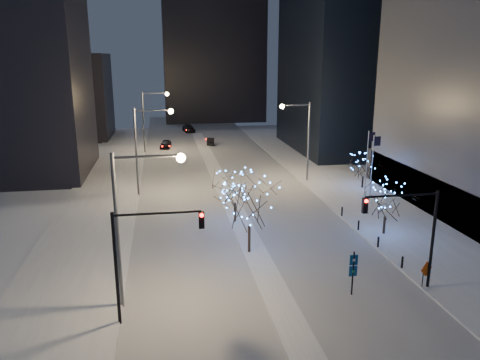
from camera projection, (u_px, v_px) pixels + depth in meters
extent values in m
plane|color=white|center=(283.00, 309.00, 29.50)|extent=(160.00, 160.00, 0.00)
cube|color=#AEB3BE|center=(217.00, 175.00, 62.87)|extent=(20.00, 130.00, 0.02)
cube|color=white|center=(222.00, 184.00, 58.08)|extent=(2.00, 80.00, 0.15)
cube|color=white|center=(370.00, 202.00, 50.95)|extent=(10.00, 90.00, 0.15)
cube|color=white|center=(95.00, 217.00, 46.31)|extent=(8.00, 90.00, 0.15)
cube|color=black|center=(61.00, 96.00, 90.03)|extent=(18.00, 16.00, 16.00)
cube|color=black|center=(213.00, 33.00, 112.80)|extent=(24.00, 14.00, 42.00)
cylinder|color=#595E66|center=(117.00, 233.00, 28.53)|extent=(0.24, 0.24, 10.00)
cylinder|color=#595E66|center=(147.00, 157.00, 27.65)|extent=(4.00, 0.16, 0.16)
sphere|color=#F8CD7C|center=(181.00, 158.00, 28.00)|extent=(0.56, 0.56, 0.56)
cylinder|color=#595E66|center=(136.00, 153.00, 52.36)|extent=(0.24, 0.24, 10.00)
cylinder|color=#595E66|center=(152.00, 110.00, 51.48)|extent=(4.00, 0.16, 0.16)
sphere|color=#F8CD7C|center=(171.00, 111.00, 51.84)|extent=(0.56, 0.56, 0.56)
cylinder|color=#595E66|center=(143.00, 123.00, 76.20)|extent=(0.24, 0.24, 10.00)
cylinder|color=#595E66|center=(155.00, 93.00, 75.32)|extent=(4.00, 0.16, 0.16)
sphere|color=#F8CD7C|center=(167.00, 94.00, 75.68)|extent=(0.56, 0.56, 0.56)
cylinder|color=#595E66|center=(308.00, 142.00, 58.58)|extent=(0.24, 0.24, 10.00)
cylinder|color=#595E66|center=(296.00, 105.00, 57.10)|extent=(3.50, 0.16, 0.16)
sphere|color=#F8CD7C|center=(282.00, 106.00, 56.86)|extent=(0.56, 0.56, 0.56)
cylinder|color=black|center=(116.00, 270.00, 27.01)|extent=(0.20, 0.20, 7.00)
cylinder|color=black|center=(157.00, 213.00, 26.56)|extent=(5.00, 0.14, 0.14)
cube|color=black|center=(202.00, 220.00, 27.10)|extent=(0.32, 0.28, 1.00)
sphere|color=#FF0C05|center=(202.00, 215.00, 26.84)|extent=(0.22, 0.22, 0.22)
cylinder|color=black|center=(433.00, 241.00, 31.24)|extent=(0.20, 0.20, 7.00)
cylinder|color=black|center=(402.00, 195.00, 29.99)|extent=(5.00, 0.14, 0.14)
cube|color=black|center=(365.00, 205.00, 29.73)|extent=(0.32, 0.28, 1.00)
sphere|color=#FF0C05|center=(366.00, 201.00, 29.47)|extent=(0.22, 0.22, 0.22)
cylinder|color=silver|center=(371.00, 175.00, 45.77)|extent=(0.10, 0.10, 8.00)
cube|color=black|center=(377.00, 141.00, 44.96)|extent=(0.70, 0.03, 0.90)
cylinder|color=silver|center=(366.00, 169.00, 48.25)|extent=(0.10, 0.10, 8.00)
cube|color=black|center=(372.00, 137.00, 47.44)|extent=(0.70, 0.03, 0.90)
cylinder|color=black|center=(402.00, 262.00, 34.79)|extent=(0.16, 0.16, 0.90)
cylinder|color=black|center=(378.00, 242.00, 38.61)|extent=(0.16, 0.16, 0.90)
cylinder|color=black|center=(358.00, 225.00, 42.42)|extent=(0.16, 0.16, 0.90)
cylinder|color=black|center=(342.00, 211.00, 46.23)|extent=(0.16, 0.16, 0.90)
imported|color=black|center=(166.00, 144.00, 81.21)|extent=(2.31, 4.37, 1.42)
imported|color=black|center=(210.00, 141.00, 84.38)|extent=(1.73, 3.97, 1.27)
imported|color=black|center=(189.00, 128.00, 98.71)|extent=(2.76, 5.36, 1.49)
cylinder|color=black|center=(249.00, 239.00, 37.53)|extent=(0.22, 0.22, 2.20)
cylinder|color=black|center=(235.00, 212.00, 44.59)|extent=(0.22, 0.22, 1.82)
cylinder|color=black|center=(384.00, 225.00, 41.53)|extent=(0.22, 0.22, 1.57)
cylinder|color=black|center=(363.00, 182.00, 56.20)|extent=(0.22, 0.22, 1.33)
cylinder|color=black|center=(353.00, 274.00, 30.86)|extent=(0.11, 0.11, 3.11)
cube|color=navy|center=(354.00, 260.00, 30.61)|extent=(0.55, 0.08, 0.71)
cube|color=navy|center=(353.00, 271.00, 30.81)|extent=(0.55, 0.08, 0.71)
cylinder|color=black|center=(423.00, 279.00, 31.91)|extent=(0.06, 0.06, 1.11)
cylinder|color=black|center=(428.00, 279.00, 31.97)|extent=(0.06, 0.06, 1.11)
cube|color=#FF580D|center=(426.00, 269.00, 31.75)|extent=(1.07, 0.46, 1.14)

